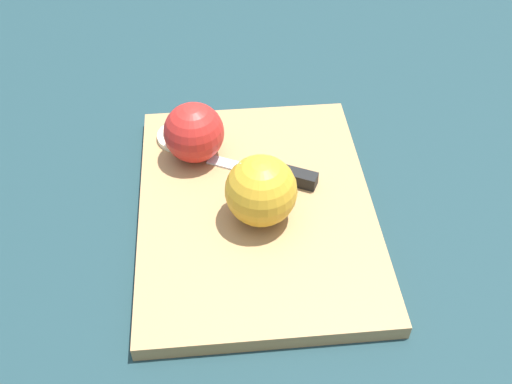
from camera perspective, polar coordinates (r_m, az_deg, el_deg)
ground_plane at (r=0.78m, az=0.00°, el=-2.12°), size 4.00×4.00×0.00m
cutting_board at (r=0.77m, az=0.00°, el=-1.60°), size 0.44×0.36×0.02m
apple_half_left at (r=0.72m, az=0.47°, el=0.10°), size 0.09×0.09×0.09m
apple_half_right at (r=0.81m, az=-5.96°, el=5.65°), size 0.08×0.08×0.08m
knife at (r=0.79m, az=2.73°, el=1.63°), size 0.06×0.15×0.02m
apple_slice at (r=0.86m, az=-7.18°, el=5.31°), size 0.07×0.07×0.01m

